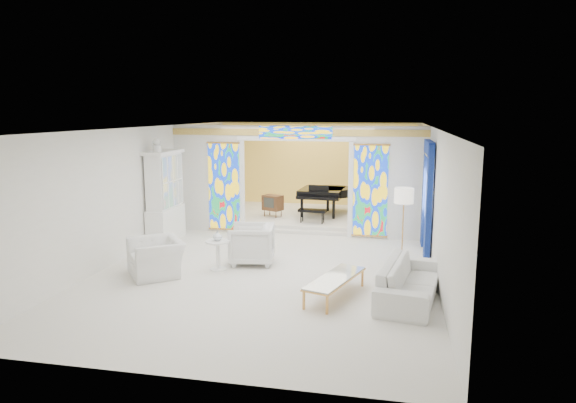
% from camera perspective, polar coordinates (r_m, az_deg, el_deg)
% --- Properties ---
extents(floor, '(12.00, 12.00, 0.00)m').
position_cam_1_polar(floor, '(12.43, -0.83, -5.77)').
color(floor, silver).
rests_on(floor, ground).
extents(ceiling, '(7.00, 12.00, 0.02)m').
position_cam_1_polar(ceiling, '(11.97, -0.86, 8.19)').
color(ceiling, white).
rests_on(ceiling, wall_back).
extents(wall_back, '(7.00, 0.02, 3.00)m').
position_cam_1_polar(wall_back, '(17.97, 3.25, 3.98)').
color(wall_back, white).
rests_on(wall_back, floor).
extents(wall_front, '(7.00, 0.02, 3.00)m').
position_cam_1_polar(wall_front, '(6.51, -12.27, -6.96)').
color(wall_front, white).
rests_on(wall_front, floor).
extents(wall_left, '(0.02, 12.00, 3.00)m').
position_cam_1_polar(wall_left, '(13.30, -15.75, 1.50)').
color(wall_left, white).
rests_on(wall_left, floor).
extents(wall_right, '(0.02, 12.00, 3.00)m').
position_cam_1_polar(wall_right, '(11.88, 15.89, 0.52)').
color(wall_right, white).
rests_on(wall_right, floor).
extents(partition_wall, '(7.00, 0.22, 3.00)m').
position_cam_1_polar(partition_wall, '(14.03, 0.89, 2.93)').
color(partition_wall, white).
rests_on(partition_wall, floor).
extents(stained_glass_left, '(0.90, 0.04, 2.40)m').
position_cam_1_polar(stained_glass_left, '(14.48, -7.11, 1.67)').
color(stained_glass_left, gold).
rests_on(stained_glass_left, partition_wall).
extents(stained_glass_right, '(0.90, 0.04, 2.40)m').
position_cam_1_polar(stained_glass_right, '(13.75, 9.16, 1.18)').
color(stained_glass_right, gold).
rests_on(stained_glass_right, partition_wall).
extents(stained_glass_transom, '(2.00, 0.04, 0.34)m').
position_cam_1_polar(stained_glass_transom, '(13.83, 0.83, 7.68)').
color(stained_glass_transom, gold).
rests_on(stained_glass_transom, partition_wall).
extents(alcove_platform, '(6.80, 3.80, 0.18)m').
position_cam_1_polar(alcove_platform, '(16.33, 2.24, -1.63)').
color(alcove_platform, silver).
rests_on(alcove_platform, floor).
extents(gold_curtain_back, '(6.70, 0.10, 2.90)m').
position_cam_1_polar(gold_curtain_back, '(17.85, 3.19, 3.94)').
color(gold_curtain_back, '#F7D656').
rests_on(gold_curtain_back, wall_back).
extents(chandelier, '(0.48, 0.48, 0.30)m').
position_cam_1_polar(chandelier, '(15.89, 2.96, 6.99)').
color(chandelier, '#C68D45').
rests_on(chandelier, ceiling).
extents(blue_drapes, '(0.14, 1.85, 2.65)m').
position_cam_1_polar(blue_drapes, '(12.55, 15.22, 1.40)').
color(blue_drapes, navy).
rests_on(blue_drapes, wall_right).
extents(china_cabinet, '(0.56, 1.46, 2.72)m').
position_cam_1_polar(china_cabinet, '(13.75, -13.51, 0.48)').
color(china_cabinet, white).
rests_on(china_cabinet, floor).
extents(armchair_left, '(1.51, 1.53, 0.75)m').
position_cam_1_polar(armchair_left, '(11.08, -14.45, -6.05)').
color(armchair_left, white).
rests_on(armchair_left, floor).
extents(armchair_right, '(1.11, 1.08, 0.88)m').
position_cam_1_polar(armchair_right, '(11.55, -4.07, -4.75)').
color(armchair_right, white).
rests_on(armchair_right, floor).
extents(sofa, '(1.30, 2.47, 0.68)m').
position_cam_1_polar(sofa, '(9.67, 13.37, -8.57)').
color(sofa, white).
rests_on(sofa, floor).
extents(side_table, '(0.54, 0.54, 0.65)m').
position_cam_1_polar(side_table, '(11.15, -7.81, -5.44)').
color(side_table, white).
rests_on(side_table, floor).
extents(vase, '(0.24, 0.24, 0.21)m').
position_cam_1_polar(vase, '(11.07, -7.85, -3.79)').
color(vase, silver).
rests_on(vase, side_table).
extents(coffee_table, '(1.04, 1.81, 0.39)m').
position_cam_1_polar(coffee_table, '(9.52, 5.26, -8.55)').
color(coffee_table, silver).
rests_on(coffee_table, floor).
extents(floor_lamp, '(0.50, 0.50, 1.72)m').
position_cam_1_polar(floor_lamp, '(11.55, 12.75, 0.23)').
color(floor_lamp, '#C68D45').
rests_on(floor_lamp, floor).
extents(grand_piano, '(1.68, 2.51, 0.99)m').
position_cam_1_polar(grand_piano, '(16.18, 4.26, 0.97)').
color(grand_piano, black).
rests_on(grand_piano, alcove_platform).
extents(tv_console, '(0.68, 0.58, 0.66)m').
position_cam_1_polar(tv_console, '(15.74, -1.71, -0.14)').
color(tv_console, brown).
rests_on(tv_console, alcove_platform).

